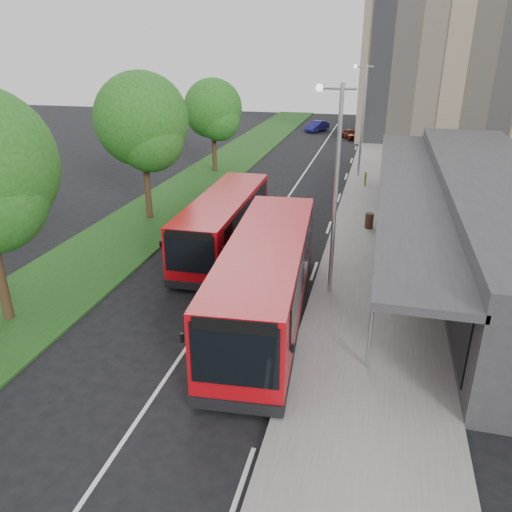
# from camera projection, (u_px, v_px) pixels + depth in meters

# --- Properties ---
(ground) EXTENTS (120.00, 120.00, 0.00)m
(ground) POSITION_uv_depth(u_px,v_px,m) (216.00, 304.00, 19.50)
(ground) COLOR black
(ground) RESTS_ON ground
(pavement) EXTENTS (5.00, 80.00, 0.15)m
(pavement) POSITION_uv_depth(u_px,v_px,m) (382.00, 184.00, 36.01)
(pavement) COLOR slate
(pavement) RESTS_ON ground
(grass_verge) EXTENTS (5.00, 80.00, 0.10)m
(grass_verge) POSITION_uv_depth(u_px,v_px,m) (211.00, 174.00, 38.91)
(grass_verge) COLOR #163F14
(grass_verge) RESTS_ON ground
(lane_centre_line) EXTENTS (0.12, 70.00, 0.01)m
(lane_centre_line) POSITION_uv_depth(u_px,v_px,m) (287.00, 198.00, 32.90)
(lane_centre_line) COLOR silver
(lane_centre_line) RESTS_ON ground
(kerb_dashes) EXTENTS (0.12, 56.00, 0.01)m
(kerb_dashes) POSITION_uv_depth(u_px,v_px,m) (343.00, 186.00, 35.74)
(kerb_dashes) COLOR silver
(kerb_dashes) RESTS_ON ground
(office_block) EXTENTS (22.00, 12.00, 18.00)m
(office_block) POSITION_uv_depth(u_px,v_px,m) (475.00, 49.00, 50.41)
(office_block) COLOR gray
(office_block) RESTS_ON ground
(station_building) EXTENTS (7.70, 26.00, 4.00)m
(station_building) POSITION_uv_depth(u_px,v_px,m) (488.00, 213.00, 23.44)
(station_building) COLOR #2E2E31
(station_building) RESTS_ON ground
(tree_mid) EXTENTS (5.09, 5.09, 8.18)m
(tree_mid) POSITION_uv_depth(u_px,v_px,m) (142.00, 126.00, 27.09)
(tree_mid) COLOR #2F2012
(tree_mid) RESTS_ON ground
(tree_far) EXTENTS (4.47, 4.47, 7.15)m
(tree_far) POSITION_uv_depth(u_px,v_px,m) (213.00, 112.00, 38.08)
(tree_far) COLOR #2F2012
(tree_far) RESTS_ON ground
(lamp_post_near) EXTENTS (1.44, 0.28, 8.00)m
(lamp_post_near) POSITION_uv_depth(u_px,v_px,m) (334.00, 180.00, 18.53)
(lamp_post_near) COLOR #9B9FA3
(lamp_post_near) RESTS_ON pavement
(lamp_post_far) EXTENTS (1.44, 0.28, 8.00)m
(lamp_post_far) POSITION_uv_depth(u_px,v_px,m) (362.00, 114.00, 36.41)
(lamp_post_far) COLOR #9B9FA3
(lamp_post_far) RESTS_ON pavement
(bus_main) EXTENTS (3.61, 11.13, 3.10)m
(bus_main) POSITION_uv_depth(u_px,v_px,m) (266.00, 280.00, 17.82)
(bus_main) COLOR #A9090D
(bus_main) RESTS_ON ground
(bus_second) EXTENTS (2.70, 9.76, 2.74)m
(bus_second) POSITION_uv_depth(u_px,v_px,m) (224.00, 223.00, 24.02)
(bus_second) COLOR #A9090D
(bus_second) RESTS_ON ground
(litter_bin) EXTENTS (0.52, 0.52, 0.81)m
(litter_bin) POSITION_uv_depth(u_px,v_px,m) (369.00, 221.00, 27.03)
(litter_bin) COLOR #3E2719
(litter_bin) RESTS_ON pavement
(bollard) EXTENTS (0.19, 0.19, 0.94)m
(bollard) POSITION_uv_depth(u_px,v_px,m) (365.00, 179.00, 35.27)
(bollard) COLOR #D8C80B
(bollard) RESTS_ON pavement
(car_near) EXTENTS (2.35, 3.27, 1.04)m
(car_near) POSITION_uv_depth(u_px,v_px,m) (350.00, 134.00, 53.79)
(car_near) COLOR #611B0D
(car_near) RESTS_ON ground
(car_far) EXTENTS (2.60, 3.89, 1.21)m
(car_far) POSITION_uv_depth(u_px,v_px,m) (317.00, 126.00, 58.32)
(car_far) COLOR navy
(car_far) RESTS_ON ground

